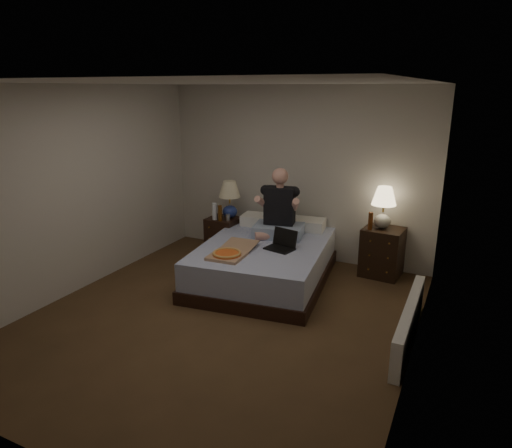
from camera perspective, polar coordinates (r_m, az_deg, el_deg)
The scene contains 19 objects.
floor at distance 5.17m, azimuth -4.43°, elevation -11.67°, with size 4.00×4.50×0.00m, color brown.
ceiling at distance 4.56m, azimuth -5.15°, elevation 17.21°, with size 4.00×4.50×0.00m, color white.
wall_back at distance 6.70m, azimuth 5.05°, elevation 6.27°, with size 4.00×2.50×0.00m, color beige.
wall_front at distance 3.10m, azimuth -26.44°, elevation -7.99°, with size 4.00×2.50×0.00m, color beige.
wall_left at distance 5.96m, azimuth -21.64°, elevation 3.85°, with size 4.50×2.50×0.00m, color beige.
wall_right at distance 4.11m, azimuth 20.07°, elevation -1.38°, with size 4.50×2.50×0.00m, color beige.
bed at distance 6.01m, azimuth 1.05°, elevation -4.77°, with size 1.53×2.03×0.51m, color #5666AC.
nightstand_left at distance 6.92m, azimuth -4.08°, elevation -1.57°, with size 0.45×0.40×0.58m, color black.
nightstand_right at distance 6.38m, azimuth 15.48°, elevation -3.39°, with size 0.51×0.46×0.66m, color black.
lamp_left at distance 6.77m, azimuth -3.31°, elevation 3.08°, with size 0.32×0.32×0.56m, color navy, non-canonical shape.
lamp_right at distance 6.22m, azimuth 15.63°, elevation 1.98°, with size 0.32×0.32×0.56m, color gray, non-canonical shape.
water_bottle at distance 6.74m, azimuth -5.21°, elevation 1.59°, with size 0.07×0.07×0.25m, color white.
soda_can at distance 6.68m, azimuth -3.53°, elevation 0.82°, with size 0.07×0.07×0.10m, color #B2B2AD.
beer_bottle_left at distance 6.68m, azimuth -4.52°, elevation 1.39°, with size 0.06×0.06×0.23m, color #542F0C.
beer_bottle_right at distance 6.16m, azimuth 14.12°, elevation 0.36°, with size 0.06×0.06×0.23m, color #5A2A0C.
person at distance 6.10m, azimuth 2.89°, elevation 2.63°, with size 0.66×0.52×0.93m, color black, non-canonical shape.
laptop at distance 5.68m, azimuth 2.96°, elevation -2.06°, with size 0.34×0.28×0.24m, color black, non-canonical shape.
pizza_box at distance 5.45m, azimuth -3.66°, elevation -3.79°, with size 0.40×0.76×0.08m, color tan, non-canonical shape.
radiator at distance 4.90m, azimuth 18.57°, elevation -11.61°, with size 0.10×1.60×0.40m, color silver.
Camera 1 is at (2.32, -3.92, 2.45)m, focal length 32.00 mm.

